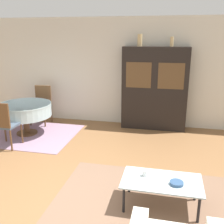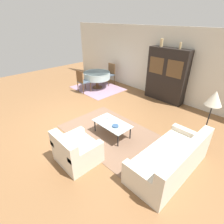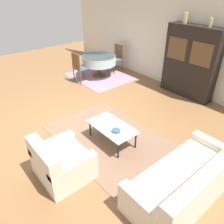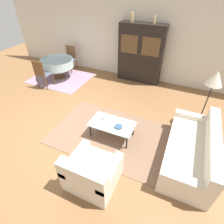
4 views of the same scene
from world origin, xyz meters
The scene contains 16 objects.
ground_plane centered at (0.00, 0.00, 0.00)m, with size 14.00×14.00×0.00m, color brown.
wall_back centered at (0.00, 3.63, 1.35)m, with size 10.00×0.06×2.70m.
area_rug centered at (1.13, 0.22, 0.01)m, with size 2.96×1.91×0.01m.
dining_rug centered at (-2.00, 2.27, 0.01)m, with size 2.17×1.76×0.01m.
couch centered at (2.96, 0.21, 0.30)m, with size 0.89×2.02×0.83m.
armchair centered at (1.32, -1.10, 0.30)m, with size 0.89×0.84×0.80m.
coffee_table centered at (1.15, 0.20, 0.37)m, with size 1.06×0.60×0.39m.
display_cabinet centered at (0.82, 3.39, 1.01)m, with size 1.57×0.39×2.01m.
dining_table centered at (-2.08, 2.31, 0.59)m, with size 1.21×1.21×0.73m.
dining_chair_near centered at (-2.08, 1.48, 0.56)m, with size 0.44×0.44×0.98m.
dining_chair_far centered at (-2.08, 3.14, 0.56)m, with size 0.44×0.44×0.98m.
floor_lamp centered at (3.09, 1.56, 1.30)m, with size 0.37×0.37×1.54m.
cup centered at (0.91, 0.27, 0.45)m, with size 0.07×0.07×0.09m.
bowl centered at (1.34, 0.14, 0.42)m, with size 0.18×0.18×0.04m.
vase_tall centered at (0.43, 3.39, 2.15)m, with size 0.11×0.11×0.28m.
vase_short centered at (1.17, 3.39, 2.12)m, with size 0.08×0.08×0.22m.
Camera 2 is at (4.10, -2.62, 2.99)m, focal length 28.00 mm.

